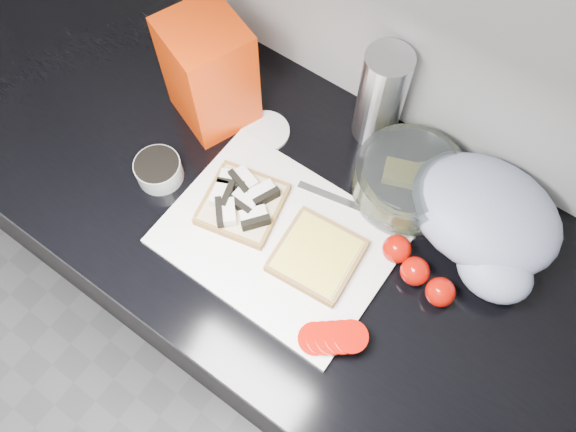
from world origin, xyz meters
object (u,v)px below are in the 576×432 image
Objects in this scene: glass_bowl at (408,182)px; bread_bag at (209,73)px; steel_canister at (381,97)px; cutting_board at (278,239)px.

bread_bag is (-0.41, -0.06, 0.07)m from glass_bowl.
bread_bag is at bearing -153.15° from steel_canister.
glass_bowl is 0.96× the size of steel_canister.
steel_canister is at bearing 47.77° from bread_bag.
cutting_board is 1.89× the size of steel_canister.
bread_bag is 1.08× the size of steel_canister.
glass_bowl is 0.17m from steel_canister.
cutting_board is at bearing -9.50° from bread_bag.
cutting_board is 0.34m from bread_bag.
bread_bag reaches higher than glass_bowl.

